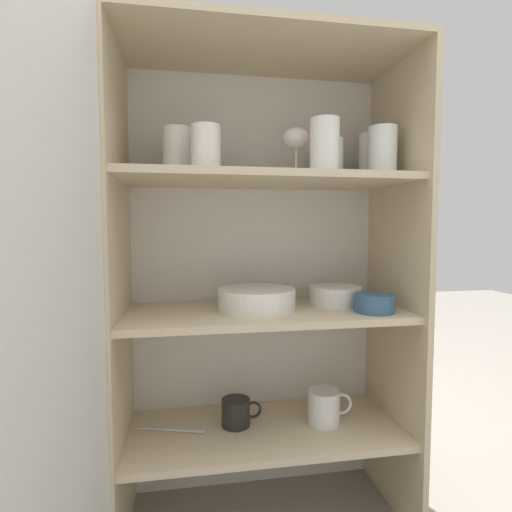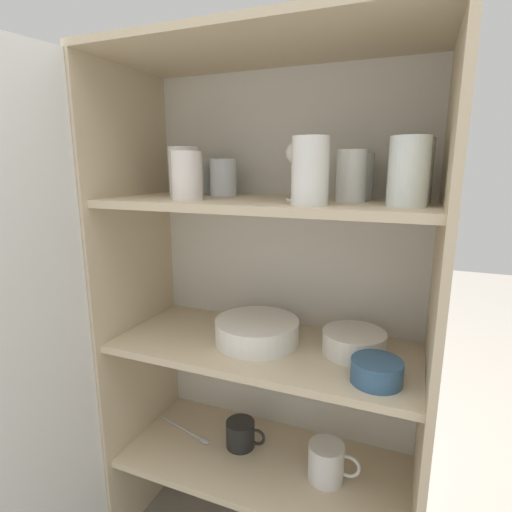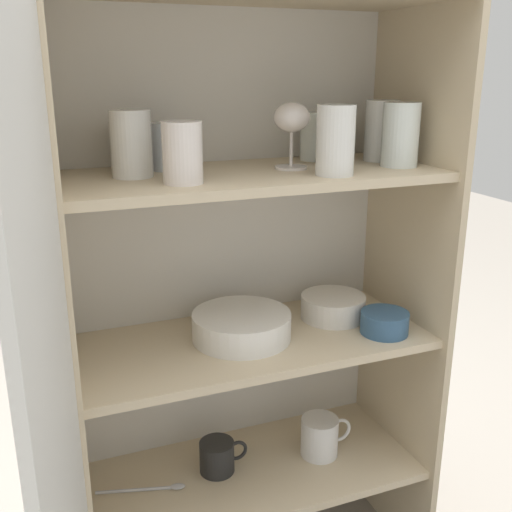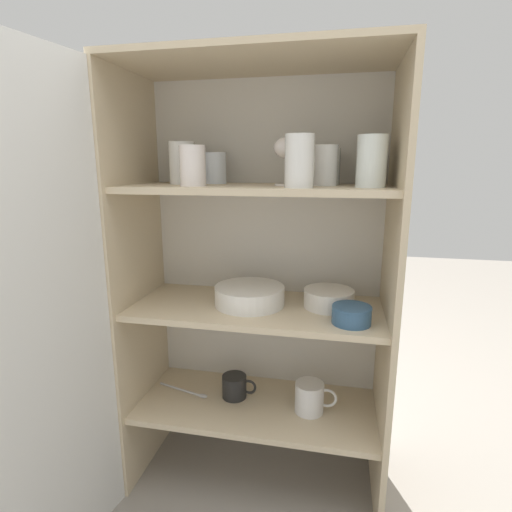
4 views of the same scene
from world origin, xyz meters
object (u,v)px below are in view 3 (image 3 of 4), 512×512
Objects in this scene: plate_stack_white at (242,326)px; coffee_mug_primary at (218,456)px; serving_bowl_small at (385,321)px; mixing_bowl_large at (333,305)px.

plate_stack_white reaches higher than coffee_mug_primary.
serving_bowl_small is 0.53m from coffee_mug_primary.
plate_stack_white reaches higher than serving_bowl_small.
coffee_mug_primary is at bearing -177.72° from mixing_bowl_large.
serving_bowl_small is (0.33, -0.10, -0.00)m from plate_stack_white.
coffee_mug_primary is (-0.32, -0.01, -0.35)m from mixing_bowl_large.
plate_stack_white is 1.42× the size of mixing_bowl_large.
plate_stack_white is 2.00× the size of serving_bowl_small.
plate_stack_white is 0.26m from mixing_bowl_large.
mixing_bowl_large is (0.26, 0.03, 0.00)m from plate_stack_white.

